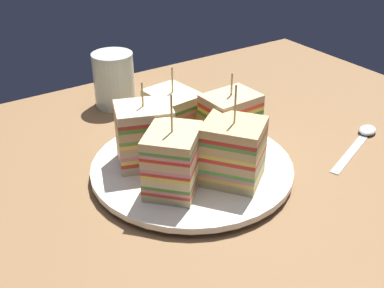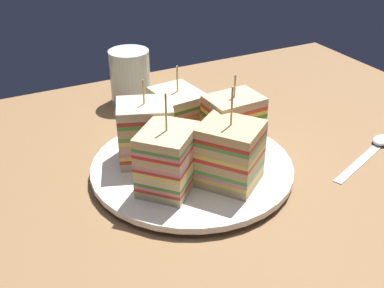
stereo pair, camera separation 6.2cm
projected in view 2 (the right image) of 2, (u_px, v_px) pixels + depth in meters
The scene contains 10 objects.
ground_plane at pixel (192, 179), 65.06cm from camera, with size 102.02×72.93×1.80cm, color olive.
plate at pixel (192, 167), 64.16cm from camera, with size 26.66×26.66×1.50cm.
sandwich_wedge_0 at pixel (168, 160), 57.29cm from camera, with size 9.14×9.09×12.52cm.
sandwich_wedge_1 at pixel (229, 154), 58.38cm from camera, with size 9.27×9.44×12.73cm.
sandwich_wedge_2 at pixel (233, 126), 64.13cm from camera, with size 7.34×5.59×11.42cm.
sandwich_wedge_3 at pixel (178, 118), 66.90cm from camera, with size 6.41×7.72×11.47cm.
sandwich_wedge_4 at pixel (146, 133), 62.77cm from camera, with size 8.63×7.78×11.44cm.
chip_pile at pixel (188, 155), 63.29cm from camera, with size 6.45×7.24×2.83cm.
spoon at pixel (375, 147), 69.94cm from camera, with size 15.33×7.46×1.00cm.
drinking_glass at pixel (130, 81), 82.51cm from camera, with size 6.82×6.82×9.20cm.
Camera 2 is at (24.61, 48.20, 35.51)cm, focal length 45.21 mm.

